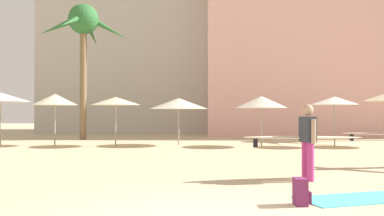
{
  "coord_description": "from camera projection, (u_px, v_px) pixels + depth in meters",
  "views": [
    {
      "loc": [
        -0.22,
        -5.51,
        1.41
      ],
      "look_at": [
        -0.6,
        7.1,
        1.58
      ],
      "focal_mm": 41.42,
      "sensor_mm": 36.0,
      "label": 1
    }
  ],
  "objects": [
    {
      "name": "cafe_umbrella_4",
      "position": [
        179.0,
        104.0,
        19.94
      ],
      "size": [
        2.65,
        2.65,
        2.12
      ],
      "color": "gray",
      "rests_on": "ground"
    },
    {
      "name": "cafe_umbrella_3",
      "position": [
        55.0,
        100.0,
        19.76
      ],
      "size": [
        2.01,
        2.01,
        2.31
      ],
      "color": "gray",
      "rests_on": "ground"
    },
    {
      "name": "palm_tree_far_left",
      "position": [
        83.0,
        29.0,
        24.47
      ],
      "size": [
        5.02,
        5.0,
        7.5
      ],
      "color": "brown",
      "rests_on": "ground"
    },
    {
      "name": "person_mid_center",
      "position": [
        306.0,
        138.0,
        9.5
      ],
      "size": [
        2.86,
        1.15,
        1.62
      ],
      "rotation": [
        0.0,
        0.0,
        0.26
      ],
      "color": "#B7337F",
      "rests_on": "ground"
    },
    {
      "name": "hotel_pink",
      "position": [
        346.0,
        49.0,
        31.75
      ],
      "size": [
        19.88,
        9.83,
        12.2
      ],
      "primitive_type": "cube",
      "color": "beige",
      "rests_on": "ground"
    },
    {
      "name": "backpack",
      "position": [
        301.0,
        192.0,
        6.84
      ],
      "size": [
        0.25,
        0.31,
        0.42
      ],
      "rotation": [
        0.0,
        0.0,
        0.03
      ],
      "color": "#6A2351",
      "rests_on": "ground"
    },
    {
      "name": "beach_towel",
      "position": [
        355.0,
        199.0,
        7.32
      ],
      "size": [
        2.06,
        1.5,
        0.01
      ],
      "primitive_type": "cube",
      "rotation": [
        0.0,
        0.0,
        0.34
      ],
      "color": "#4CC6D6",
      "rests_on": "ground"
    },
    {
      "name": "cafe_umbrella_2",
      "position": [
        116.0,
        101.0,
        19.51
      ],
      "size": [
        2.24,
        2.24,
        2.16
      ],
      "color": "gray",
      "rests_on": "ground"
    },
    {
      "name": "cafe_umbrella_8",
      "position": [
        334.0,
        101.0,
        19.02
      ],
      "size": [
        2.04,
        2.04,
        2.16
      ],
      "color": "gray",
      "rests_on": "ground"
    },
    {
      "name": "cafe_umbrella_7",
      "position": [
        1.0,
        97.0,
        19.86
      ],
      "size": [
        2.66,
        2.66,
        2.37
      ],
      "color": "gray",
      "rests_on": "ground"
    },
    {
      "name": "cafe_umbrella_6",
      "position": [
        261.0,
        102.0,
        19.24
      ],
      "size": [
        2.28,
        2.28,
        2.19
      ],
      "color": "gray",
      "rests_on": "ground"
    }
  ]
}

